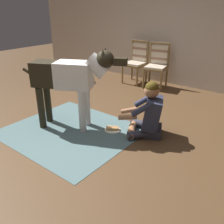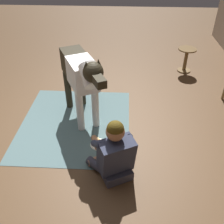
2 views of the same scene
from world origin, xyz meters
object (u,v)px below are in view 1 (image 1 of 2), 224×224
Objects in this scene: dining_chair_right_of_pair at (157,63)px; large_dog at (70,78)px; hot_dog_on_plate at (112,129)px; round_side_table at (76,69)px; dining_chair_left_of_pair at (137,60)px; person_sitting_on_floor at (148,113)px.

large_dog is (-0.01, -2.65, 0.25)m from dining_chair_right_of_pair.
round_side_table is at bearing 146.34° from hot_dog_on_plate.
round_side_table is at bearing -148.01° from dining_chair_left_of_pair.
person_sitting_on_floor is at bearing -25.29° from round_side_table.
hot_dog_on_plate is at bearing 26.28° from large_dog.
dining_chair_left_of_pair is at bearing 101.55° from large_dog.
large_dog reaches higher than dining_chair_right_of_pair.
large_dog is at bearing -45.75° from round_side_table.
round_side_table is (-1.82, -0.79, -0.25)m from dining_chair_right_of_pair.
dining_chair_left_of_pair is 0.55m from dining_chair_right_of_pair.
dining_chair_right_of_pair is 2.00m from round_side_table.
round_side_table reaches higher than hot_dog_on_plate.
dining_chair_left_of_pair is at bearing 126.47° from person_sitting_on_floor.
dining_chair_left_of_pair is at bearing 179.84° from dining_chair_right_of_pair.
hot_dog_on_plate is at bearing -153.72° from person_sitting_on_floor.
dining_chair_right_of_pair is 0.68× the size of large_dog.
dining_chair_left_of_pair is 1.99× the size of round_side_table.
round_side_table is at bearing 134.25° from large_dog.
dining_chair_right_of_pair is at bearing 23.50° from round_side_table.
dining_chair_right_of_pair reaches higher than round_side_table.
person_sitting_on_floor is at bearing 26.28° from large_dog.
person_sitting_on_floor is 1.64× the size of round_side_table.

